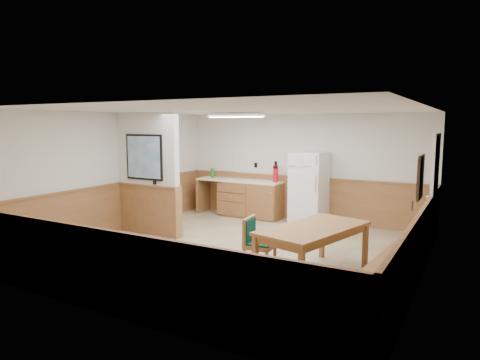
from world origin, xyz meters
The scene contains 20 objects.
ground centered at (0.00, 0.00, 0.00)m, with size 6.00×6.00×0.00m, color tan.
ceiling centered at (0.00, 0.00, 2.50)m, with size 6.00×6.00×0.02m, color white.
back_wall centered at (0.00, 3.00, 1.25)m, with size 6.00×0.02×2.50m, color white.
right_wall centered at (3.00, 0.00, 1.25)m, with size 0.02×6.00×2.50m, color white.
left_wall centered at (-3.00, 0.00, 1.25)m, with size 0.02×6.00×2.50m, color white.
wainscot_back centered at (0.00, 2.98, 0.50)m, with size 6.00×0.04×1.00m, color #A26941.
wainscot_right centered at (2.98, 0.00, 0.50)m, with size 0.04×6.00×1.00m, color #A26941.
wainscot_left centered at (-2.98, 0.00, 0.50)m, with size 0.04×6.00×1.00m, color #A26941.
partition_wall centered at (-2.25, 0.19, 1.23)m, with size 1.50×0.20×2.50m.
kitchen_counter centered at (-1.21, 2.68, 0.46)m, with size 2.20×0.61×1.00m.
exterior_door centered at (2.96, 1.90, 1.05)m, with size 0.07×1.02×2.15m.
kitchen_window centered at (-2.10, 2.98, 1.55)m, with size 0.80×0.04×1.00m.
wall_painting centered at (2.97, -0.30, 1.55)m, with size 0.04×0.50×0.60m.
fluorescent_fixture centered at (-0.80, 1.30, 2.45)m, with size 1.20×0.30×0.09m.
refrigerator centered at (0.33, 2.63, 0.82)m, with size 0.76×0.74×1.64m.
dining_table centered at (1.56, -0.51, 0.66)m, with size 1.35×2.00×0.75m.
dining_bench centered at (2.68, -0.48, 0.35)m, with size 0.53×1.77×0.45m.
dining_chair centered at (0.73, -0.79, 0.50)m, with size 0.61×0.46×0.85m.
fire_extinguisher centered at (-0.52, 2.70, 1.12)m, with size 0.15×0.15×0.50m.
soap_bottle centered at (-2.31, 2.71, 1.02)m, with size 0.08×0.08×0.25m, color #18852D.
Camera 1 is at (3.63, -6.45, 2.25)m, focal length 32.00 mm.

